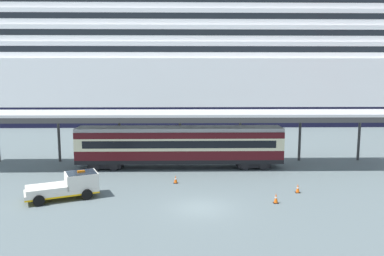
% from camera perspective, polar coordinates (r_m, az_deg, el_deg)
% --- Properties ---
extents(ground_plane, '(400.00, 400.00, 0.00)m').
position_cam_1_polar(ground_plane, '(27.12, 1.41, -11.89)').
color(ground_plane, slate).
extents(cruise_ship, '(146.59, 31.59, 41.63)m').
position_cam_1_polar(cruise_ship, '(82.17, 1.71, 11.47)').
color(cruise_ship, black).
rests_on(cruise_ship, ground).
extents(platform_canopy, '(45.13, 5.83, 5.55)m').
position_cam_1_polar(platform_canopy, '(37.78, -1.86, 2.01)').
color(platform_canopy, silver).
rests_on(platform_canopy, ground).
extents(train_carriage, '(20.19, 2.81, 4.11)m').
position_cam_1_polar(train_carriage, '(37.77, -1.85, -2.57)').
color(train_carriage, black).
rests_on(train_carriage, ground).
extents(service_truck, '(5.57, 3.95, 2.02)m').
position_cam_1_polar(service_truck, '(30.35, -17.97, -8.15)').
color(service_truck, silver).
rests_on(service_truck, ground).
extents(traffic_cone_near, '(0.36, 0.36, 0.70)m').
position_cam_1_polar(traffic_cone_near, '(31.44, 15.57, -8.72)').
color(traffic_cone_near, black).
rests_on(traffic_cone_near, ground).
extents(traffic_cone_mid, '(0.36, 0.36, 0.68)m').
position_cam_1_polar(traffic_cone_mid, '(32.88, -2.47, -7.70)').
color(traffic_cone_mid, black).
rests_on(traffic_cone_mid, ground).
extents(traffic_cone_far, '(0.36, 0.36, 0.76)m').
position_cam_1_polar(traffic_cone_far, '(28.59, 12.47, -10.23)').
color(traffic_cone_far, black).
rests_on(traffic_cone_far, ground).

